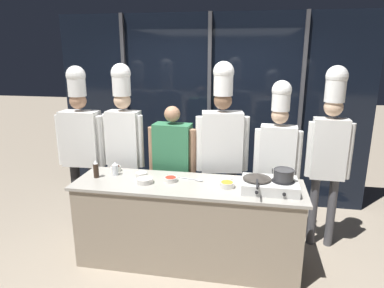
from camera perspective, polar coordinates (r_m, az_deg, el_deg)
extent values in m
plane|color=gray|center=(3.92, -0.69, -18.85)|extent=(24.00, 24.00, 0.00)
cube|color=black|center=(4.94, 2.93, 5.43)|extent=(4.41, 0.04, 2.70)
cube|color=#47474C|center=(5.21, -10.97, 5.68)|extent=(0.05, 0.05, 2.70)
cube|color=#47474C|center=(4.90, 2.86, 5.34)|extent=(0.05, 0.05, 2.70)
cube|color=#47474C|center=(4.90, 17.56, 4.64)|extent=(0.05, 0.05, 2.70)
cube|color=gray|center=(3.69, -0.72, -13.29)|extent=(2.27, 0.63, 0.86)
cube|color=#A39E93|center=(3.50, -0.74, -6.85)|extent=(2.34, 0.66, 0.03)
cube|color=silver|center=(3.40, 12.81, -6.74)|extent=(0.53, 0.37, 0.10)
cylinder|color=black|center=(3.38, 10.77, -5.77)|extent=(0.21, 0.21, 0.01)
cylinder|color=black|center=(3.22, 10.73, -7.94)|extent=(0.03, 0.01, 0.03)
cylinder|color=black|center=(3.39, 14.95, -5.95)|extent=(0.21, 0.21, 0.01)
cylinder|color=black|center=(3.23, 15.13, -8.12)|extent=(0.03, 0.01, 0.03)
cylinder|color=#38332D|center=(3.37, 10.78, -5.61)|extent=(0.26, 0.26, 0.01)
cone|color=#38332D|center=(3.37, 10.80, -5.25)|extent=(0.28, 0.28, 0.05)
cylinder|color=black|center=(3.14, 10.82, -6.57)|extent=(0.02, 0.21, 0.02)
cylinder|color=#333335|center=(3.37, 15.01, -5.02)|extent=(0.19, 0.19, 0.10)
torus|color=#333335|center=(3.35, 15.08, -4.18)|extent=(0.19, 0.19, 0.01)
torus|color=#333335|center=(3.35, 13.26, -4.41)|extent=(0.01, 0.05, 0.05)
torus|color=#333335|center=(3.37, 16.84, -4.56)|extent=(0.01, 0.05, 0.05)
cylinder|color=#332319|center=(3.77, -15.66, -4.27)|extent=(0.06, 0.06, 0.15)
cone|color=white|center=(3.74, -15.77, -2.87)|extent=(0.05, 0.05, 0.04)
cylinder|color=white|center=(3.79, -12.66, -4.24)|extent=(0.06, 0.06, 0.12)
cone|color=white|center=(3.77, -12.73, -3.16)|extent=(0.05, 0.05, 0.03)
cylinder|color=silver|center=(3.56, 5.73, -5.90)|extent=(0.12, 0.12, 0.04)
torus|color=silver|center=(3.56, 5.74, -5.61)|extent=(0.12, 0.12, 0.01)
cylinder|color=#EAA893|center=(3.56, 5.74, -5.74)|extent=(0.09, 0.09, 0.02)
cylinder|color=silver|center=(3.93, -12.60, -4.04)|extent=(0.11, 0.11, 0.05)
torus|color=silver|center=(3.92, -12.62, -3.66)|extent=(0.11, 0.11, 0.01)
cylinder|color=#382319|center=(3.92, -12.61, -3.84)|extent=(0.09, 0.09, 0.03)
cylinder|color=silver|center=(3.71, -8.44, -5.08)|extent=(0.12, 0.12, 0.05)
torus|color=silver|center=(3.70, -8.45, -4.74)|extent=(0.13, 0.13, 0.01)
cylinder|color=silver|center=(3.70, -8.45, -4.90)|extent=(0.10, 0.10, 0.03)
cylinder|color=silver|center=(3.55, -3.58, -5.89)|extent=(0.14, 0.14, 0.04)
torus|color=silver|center=(3.55, -3.59, -5.57)|extent=(0.14, 0.14, 0.01)
cylinder|color=#B22D1E|center=(3.55, -3.58, -5.72)|extent=(0.11, 0.11, 0.02)
cylinder|color=silver|center=(3.41, 5.85, -6.78)|extent=(0.15, 0.15, 0.05)
torus|color=silver|center=(3.40, 5.86, -6.36)|extent=(0.15, 0.15, 0.01)
cylinder|color=orange|center=(3.40, 5.86, -6.56)|extent=(0.12, 0.12, 0.03)
cylinder|color=silver|center=(3.53, -7.87, -6.08)|extent=(0.16, 0.16, 0.05)
torus|color=silver|center=(3.53, -7.88, -5.73)|extent=(0.17, 0.17, 0.01)
cylinder|color=silver|center=(3.53, -7.88, -5.89)|extent=(0.13, 0.13, 0.03)
cube|color=#B2B5BA|center=(3.61, -0.80, -5.79)|extent=(0.18, 0.04, 0.01)
ellipsoid|color=#B2B5BA|center=(3.57, 1.23, -6.01)|extent=(0.09, 0.07, 0.02)
cylinder|color=#232326|center=(4.56, -15.77, -8.30)|extent=(0.12, 0.12, 0.83)
cylinder|color=#232326|center=(4.67, -18.58, -8.00)|extent=(0.12, 0.12, 0.83)
cube|color=white|center=(4.38, -17.97, 0.90)|extent=(0.46, 0.25, 0.67)
cylinder|color=white|center=(4.25, -15.10, 0.44)|extent=(0.09, 0.09, 0.62)
cylinder|color=white|center=(4.47, -21.05, 0.66)|extent=(0.09, 0.09, 0.62)
sphere|color=#A87A5B|center=(4.29, -18.47, 6.84)|extent=(0.20, 0.20, 0.20)
cylinder|color=white|center=(4.27, -18.67, 9.17)|extent=(0.21, 0.21, 0.24)
sphere|color=white|center=(4.26, -18.81, 10.78)|extent=(0.22, 0.22, 0.22)
cylinder|color=#232326|center=(4.39, -9.42, -8.83)|extent=(0.10, 0.10, 0.84)
cylinder|color=#232326|center=(4.47, -11.96, -8.51)|extent=(0.10, 0.10, 0.84)
cube|color=white|center=(4.18, -11.22, 0.84)|extent=(0.39, 0.22, 0.68)
cylinder|color=white|center=(4.07, -8.61, 0.42)|extent=(0.08, 0.08, 0.62)
cylinder|color=white|center=(4.25, -14.03, 0.75)|extent=(0.08, 0.08, 0.62)
sphere|color=beige|center=(4.09, -11.55, 7.13)|extent=(0.20, 0.20, 0.20)
cylinder|color=white|center=(4.07, -11.69, 9.67)|extent=(0.21, 0.21, 0.26)
sphere|color=white|center=(4.06, -11.79, 11.47)|extent=(0.23, 0.23, 0.23)
cylinder|color=#232326|center=(4.21, -1.52, -10.22)|extent=(0.11, 0.11, 0.77)
cylinder|color=#232326|center=(4.28, -4.62, -9.85)|extent=(0.11, 0.11, 0.77)
cube|color=#33754C|center=(3.99, -3.23, -1.00)|extent=(0.44, 0.25, 0.62)
cylinder|color=#A87A5B|center=(3.90, 0.00, -1.64)|extent=(0.09, 0.09, 0.57)
cylinder|color=#A87A5B|center=(4.04, -6.63, -1.14)|extent=(0.09, 0.09, 0.57)
sphere|color=#A87A5B|center=(3.89, -3.32, 5.01)|extent=(0.18, 0.18, 0.18)
cylinder|color=#232326|center=(4.20, 6.51, -9.76)|extent=(0.12, 0.12, 0.85)
cylinder|color=#232326|center=(4.19, 3.02, -9.78)|extent=(0.12, 0.12, 0.85)
cube|color=white|center=(3.93, 5.02, 0.42)|extent=(0.49, 0.31, 0.69)
cylinder|color=white|center=(3.92, 8.78, 0.00)|extent=(0.09, 0.09, 0.63)
cylinder|color=white|center=(3.89, 1.27, 0.04)|extent=(0.09, 0.09, 0.63)
sphere|color=brown|center=(3.84, 5.18, 7.21)|extent=(0.20, 0.20, 0.20)
cylinder|color=white|center=(3.81, 5.25, 9.96)|extent=(0.21, 0.21, 0.26)
sphere|color=white|center=(3.80, 5.30, 11.89)|extent=(0.23, 0.23, 0.23)
cylinder|color=#4C4C51|center=(4.18, 14.90, -10.90)|extent=(0.10, 0.10, 0.78)
cylinder|color=#4C4C51|center=(4.18, 11.92, -10.71)|extent=(0.10, 0.10, 0.78)
cube|color=white|center=(3.92, 14.04, -1.55)|extent=(0.40, 0.23, 0.63)
cylinder|color=white|center=(3.91, 17.22, -2.08)|extent=(0.08, 0.08, 0.58)
cylinder|color=white|center=(3.90, 10.83, -1.66)|extent=(0.08, 0.08, 0.58)
sphere|color=beige|center=(3.82, 14.46, 4.63)|extent=(0.19, 0.19, 0.19)
cylinder|color=white|center=(3.80, 14.62, 7.02)|extent=(0.19, 0.19, 0.22)
sphere|color=white|center=(3.79, 14.74, 8.67)|extent=(0.21, 0.21, 0.21)
cylinder|color=#4C4C51|center=(4.29, 22.17, -10.50)|extent=(0.09, 0.09, 0.83)
cylinder|color=#4C4C51|center=(4.25, 19.50, -10.44)|extent=(0.09, 0.09, 0.83)
cube|color=white|center=(4.01, 21.85, -0.76)|extent=(0.37, 0.20, 0.67)
cylinder|color=white|center=(4.03, 24.74, -1.15)|extent=(0.07, 0.07, 0.62)
cylinder|color=white|center=(3.95, 19.03, -0.85)|extent=(0.07, 0.07, 0.62)
sphere|color=beige|center=(3.92, 22.52, 5.70)|extent=(0.20, 0.20, 0.20)
cylinder|color=white|center=(3.89, 22.80, 8.41)|extent=(0.21, 0.21, 0.27)
sphere|color=white|center=(3.88, 23.01, 10.35)|extent=(0.22, 0.22, 0.22)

